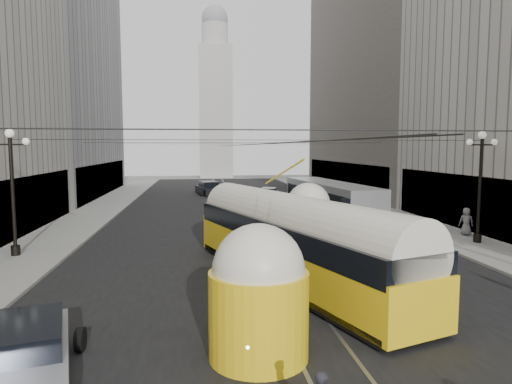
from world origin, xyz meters
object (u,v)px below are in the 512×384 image
object	(u,v)px
city_bus	(330,202)
pedestrian_sidewalk_right	(466,221)
streetcar	(292,240)
sedan_silver	(25,355)

from	to	relation	value
city_bus	pedestrian_sidewalk_right	size ratio (longest dim) A/B	7.25
city_bus	pedestrian_sidewalk_right	bearing A→B (deg)	-35.83
streetcar	pedestrian_sidewalk_right	xyz separation A→B (m)	(12.67, 7.87, -0.78)
streetcar	city_bus	size ratio (longest dim) A/B	1.28
sedan_silver	pedestrian_sidewalk_right	distance (m)	25.60
streetcar	sedan_silver	size ratio (longest dim) A/B	3.20
streetcar	pedestrian_sidewalk_right	world-z (taller)	streetcar
streetcar	pedestrian_sidewalk_right	bearing A→B (deg)	31.85
sedan_silver	streetcar	bearing A→B (deg)	42.11
sedan_silver	pedestrian_sidewalk_right	xyz separation A→B (m)	(20.67, 15.10, 0.35)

